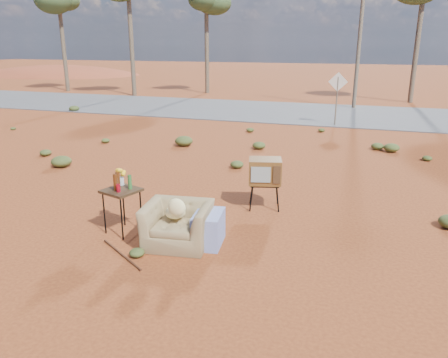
% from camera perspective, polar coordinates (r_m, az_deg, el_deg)
% --- Properties ---
extents(ground, '(140.00, 140.00, 0.00)m').
position_cam_1_polar(ground, '(8.03, -4.18, -7.14)').
color(ground, brown).
rests_on(ground, ground).
extents(highway, '(140.00, 7.00, 0.04)m').
position_cam_1_polar(highway, '(22.16, 11.03, 8.48)').
color(highway, '#565659').
rests_on(highway, ground).
extents(dirt_mound, '(26.00, 18.00, 2.00)m').
position_cam_1_polar(dirt_mound, '(52.44, -20.83, 12.64)').
color(dirt_mound, '#9B4125').
rests_on(dirt_mound, ground).
extents(armchair, '(1.37, 1.00, 0.97)m').
position_cam_1_polar(armchair, '(7.48, -5.34, -5.30)').
color(armchair, olive).
rests_on(armchair, ground).
extents(tv_unit, '(0.77, 0.67, 1.06)m').
position_cam_1_polar(tv_unit, '(9.01, 5.37, 0.92)').
color(tv_unit, black).
rests_on(tv_unit, ground).
extents(side_table, '(0.72, 0.72, 1.15)m').
position_cam_1_polar(side_table, '(8.04, -13.31, -1.05)').
color(side_table, '#362313').
rests_on(side_table, ground).
extents(rusty_bar, '(1.13, 0.76, 0.04)m').
position_cam_1_polar(rusty_bar, '(7.43, -13.21, -9.56)').
color(rusty_bar, '#4E2914').
rests_on(rusty_bar, ground).
extents(road_sign, '(0.78, 0.06, 2.19)m').
position_cam_1_polar(road_sign, '(18.86, 14.59, 11.28)').
color(road_sign, brown).
rests_on(road_sign, ground).
extents(eucalyptus_far_left, '(3.20, 3.20, 7.10)m').
position_cam_1_polar(eucalyptus_far_left, '(34.01, -20.77, 20.74)').
color(eucalyptus_far_left, brown).
rests_on(eucalyptus_far_left, ground).
extents(eucalyptus_near_left, '(3.20, 3.20, 6.60)m').
position_cam_1_polar(eucalyptus_near_left, '(30.79, -2.32, 21.31)').
color(eucalyptus_near_left, brown).
rests_on(eucalyptus_near_left, ground).
extents(utility_pole_center, '(1.40, 0.20, 8.00)m').
position_cam_1_polar(utility_pole_center, '(24.25, 17.43, 18.57)').
color(utility_pole_center, brown).
rests_on(utility_pole_center, ground).
extents(scrub_patch, '(17.49, 8.07, 0.33)m').
position_cam_1_polar(scrub_patch, '(12.16, 0.19, 2.17)').
color(scrub_patch, '#475123').
rests_on(scrub_patch, ground).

